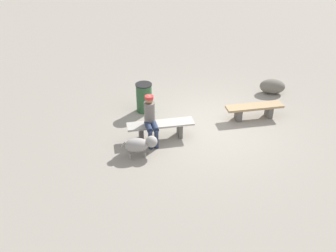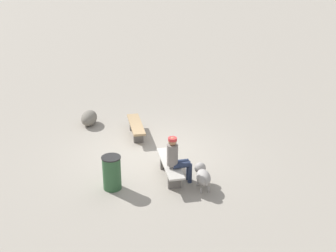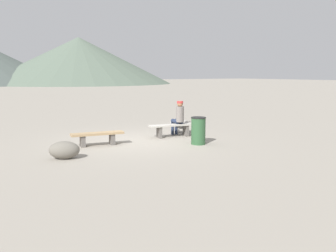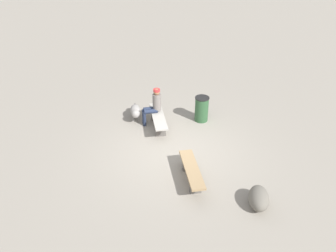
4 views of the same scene
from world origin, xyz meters
name	(u,v)px [view 2 (image 2 of 4)]	position (x,y,z in m)	size (l,w,h in m)	color
ground	(150,155)	(0.00, 0.00, -0.03)	(210.00, 210.00, 0.06)	gray
bench_left	(136,127)	(-1.40, 0.01, 0.30)	(1.72, 0.64, 0.42)	#605B56
bench_right	(170,166)	(1.50, 0.05, 0.34)	(1.83, 0.69, 0.46)	#605B56
seated_person	(177,157)	(1.79, 0.11, 0.74)	(0.36, 0.66, 1.31)	slate
dog	(203,175)	(2.24, 0.65, 0.34)	(0.90, 0.47, 0.55)	gray
trash_bin	(112,173)	(1.47, -1.52, 0.45)	(0.49, 0.49, 0.89)	#2D5633
boulder	(89,118)	(-2.82, -1.20, 0.24)	(0.50, 0.82, 0.48)	#6B665B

